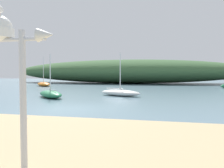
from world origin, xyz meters
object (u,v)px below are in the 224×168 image
object	(u,v)px
sailboat_outer_mooring	(120,93)
sailboat_far_left	(44,84)
mast_structure	(7,43)
seagull_by_mast	(26,117)
sailboat_mid_channel	(50,94)

from	to	relation	value
sailboat_outer_mooring	sailboat_far_left	xyz separation A→B (m)	(-14.14, 12.04, 0.02)
mast_structure	seagull_by_mast	xyz separation A→B (m)	(-2.45, 4.29, -2.28)
mast_structure	sailboat_far_left	distance (m)	32.47
mast_structure	sailboat_outer_mooring	size ratio (longest dim) A/B	0.70
sailboat_outer_mooring	sailboat_mid_channel	size ratio (longest dim) A/B	1.12
sailboat_outer_mooring	seagull_by_mast	world-z (taller)	sailboat_outer_mooring
sailboat_far_left	sailboat_mid_channel	distance (m)	17.23
sailboat_far_left	seagull_by_mast	xyz separation A→B (m)	(12.85, -24.26, 0.01)
mast_structure	sailboat_mid_channel	bearing A→B (deg)	114.92
sailboat_far_left	seagull_by_mast	world-z (taller)	sailboat_far_left
sailboat_mid_channel	seagull_by_mast	distance (m)	10.30
sailboat_mid_channel	sailboat_outer_mooring	bearing A→B (deg)	27.34
sailboat_outer_mooring	seagull_by_mast	distance (m)	12.28
sailboat_outer_mooring	sailboat_far_left	bearing A→B (deg)	139.58
mast_structure	sailboat_mid_channel	xyz separation A→B (m)	(-6.41, 13.79, -2.30)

